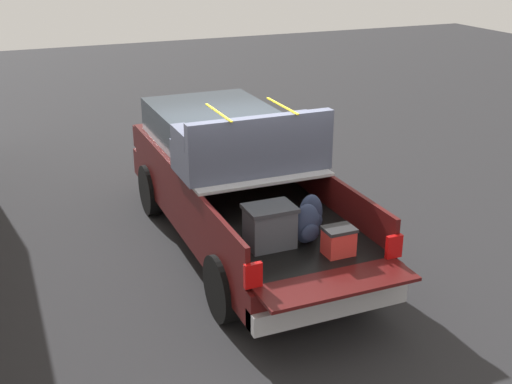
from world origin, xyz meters
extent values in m
plane|color=#262628|center=(0.00, 0.00, 0.00)|extent=(40.00, 40.00, 0.00)
cube|color=#470F0F|center=(0.00, 0.00, 0.62)|extent=(5.50, 1.92, 0.45)
cube|color=black|center=(-1.20, 0.00, 0.87)|extent=(2.80, 1.80, 0.04)
cube|color=#470F0F|center=(-1.20, 0.93, 1.10)|extent=(2.80, 0.06, 0.50)
cube|color=#470F0F|center=(-1.20, -0.93, 1.10)|extent=(2.80, 0.06, 0.50)
cube|color=#470F0F|center=(0.17, 0.00, 1.10)|extent=(0.06, 1.80, 0.50)
cube|color=#470F0F|center=(-2.88, 0.00, 0.87)|extent=(0.55, 1.80, 0.04)
cube|color=#B2B2B7|center=(-0.43, 0.00, 1.37)|extent=(1.25, 1.92, 0.04)
cube|color=#470F0F|center=(1.35, 0.00, 1.10)|extent=(2.30, 1.92, 0.50)
cube|color=#2D3842|center=(1.25, 0.00, 1.61)|extent=(1.94, 1.76, 0.52)
cube|color=#470F0F|center=(2.70, 0.00, 1.04)|extent=(0.40, 1.82, 0.38)
cube|color=#B2B2B7|center=(-2.72, 0.00, 0.52)|extent=(0.24, 1.92, 0.24)
cube|color=red|center=(-2.62, 0.88, 1.03)|extent=(0.06, 0.20, 0.28)
cube|color=red|center=(-2.62, -0.88, 1.03)|extent=(0.06, 0.20, 0.28)
cylinder|color=black|center=(1.75, 0.88, 0.42)|extent=(0.84, 0.30, 0.84)
cylinder|color=black|center=(1.75, -0.88, 0.42)|extent=(0.84, 0.30, 0.84)
cylinder|color=black|center=(-1.75, 0.88, 0.42)|extent=(0.84, 0.30, 0.84)
cylinder|color=black|center=(-1.75, -0.88, 0.42)|extent=(0.84, 0.30, 0.84)
cube|color=#474C56|center=(-1.79, 0.32, 1.12)|extent=(0.40, 0.55, 0.46)
cube|color=#31353C|center=(-1.79, 0.32, 1.38)|extent=(0.44, 0.59, 0.05)
ellipsoid|color=#283351|center=(-1.89, -0.12, 1.14)|extent=(0.20, 0.34, 0.51)
ellipsoid|color=#283351|center=(-2.00, -0.12, 1.07)|extent=(0.09, 0.24, 0.22)
ellipsoid|color=#283351|center=(-1.60, -0.32, 1.14)|extent=(0.20, 0.32, 0.49)
ellipsoid|color=#283351|center=(-1.71, -0.32, 1.06)|extent=(0.09, 0.22, 0.22)
cube|color=red|center=(-2.30, -0.33, 1.04)|extent=(0.26, 0.34, 0.30)
cube|color=#262628|center=(-2.30, -0.33, 1.21)|extent=(0.28, 0.36, 0.04)
cube|color=#4C5166|center=(-0.43, 0.00, 1.60)|extent=(0.88, 2.03, 0.42)
cube|color=#4C5166|center=(-0.79, 0.00, 2.01)|extent=(0.16, 2.03, 0.40)
cube|color=#4C5166|center=(-0.38, 0.92, 1.92)|extent=(0.64, 0.20, 0.22)
cube|color=#4C5166|center=(-0.38, -0.92, 1.92)|extent=(0.64, 0.20, 0.22)
cube|color=yellow|center=(-0.43, 0.46, 2.22)|extent=(0.98, 0.03, 0.02)
cube|color=yellow|center=(-0.43, -0.46, 2.22)|extent=(0.98, 0.03, 0.02)
camera|label=1|loc=(-8.21, 3.19, 4.39)|focal=45.66mm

